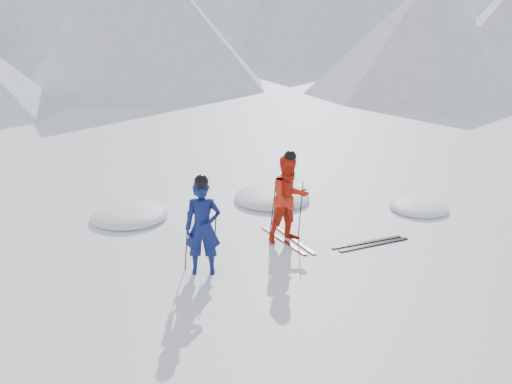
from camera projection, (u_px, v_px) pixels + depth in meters
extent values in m
plane|color=white|center=(352.00, 242.00, 11.68)|extent=(160.00, 160.00, 0.00)
cone|color=#B2BCD1|center=(232.00, 2.00, 51.21)|extent=(19.63, 19.63, 10.85)
cone|color=silver|center=(481.00, 4.00, 58.14)|extent=(24.45, 24.45, 10.76)
cone|color=#B2BCD1|center=(424.00, 37.00, 31.50)|extent=(14.00, 14.00, 6.50)
cone|color=#B2BCD1|center=(142.00, 14.00, 33.62)|extent=(16.00, 16.00, 9.00)
imported|color=#0D1852|center=(203.00, 228.00, 10.02)|extent=(0.74, 0.55, 1.83)
imported|color=red|center=(289.00, 199.00, 11.42)|extent=(1.09, 0.95, 1.90)
cylinder|color=black|center=(187.00, 241.00, 10.20)|extent=(0.12, 0.09, 1.22)
cylinder|color=black|center=(215.00, 237.00, 10.39)|extent=(0.12, 0.07, 1.22)
cylinder|color=black|center=(273.00, 210.00, 11.70)|extent=(0.13, 0.10, 1.26)
cylinder|color=black|center=(301.00, 210.00, 11.72)|extent=(0.13, 0.09, 1.26)
cube|color=black|center=(283.00, 240.00, 11.70)|extent=(0.62, 1.64, 0.03)
cube|color=black|center=(294.00, 239.00, 11.75)|extent=(0.51, 1.67, 0.03)
cube|color=black|center=(367.00, 242.00, 11.60)|extent=(1.69, 0.39, 0.03)
cube|color=black|center=(374.00, 245.00, 11.48)|extent=(1.68, 0.44, 0.03)
ellipsoid|color=white|center=(130.00, 218.00, 12.99)|extent=(1.84, 1.84, 0.40)
ellipsoid|color=white|center=(419.00, 209.00, 13.56)|extent=(1.45, 1.45, 0.32)
ellipsoid|color=white|center=(272.00, 200.00, 14.21)|extent=(1.99, 1.99, 0.44)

